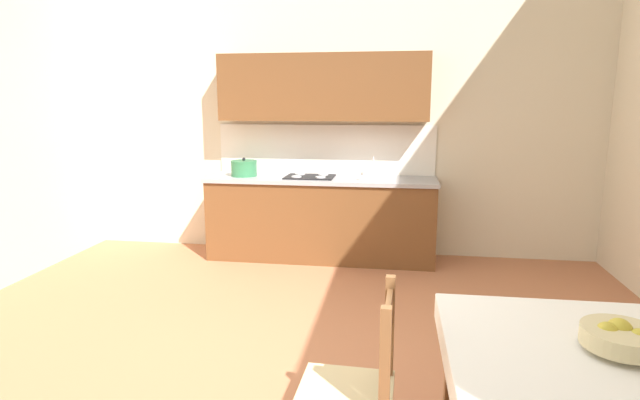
{
  "coord_description": "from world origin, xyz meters",
  "views": [
    {
      "loc": [
        0.73,
        -2.75,
        1.71
      ],
      "look_at": [
        0.19,
        0.72,
        1.03
      ],
      "focal_mm": 28.67,
      "sensor_mm": 36.0,
      "label": 1
    }
  ],
  "objects_px": {
    "kitchen_cabinetry": "(321,181)",
    "fruit_bowl": "(621,338)",
    "dining_table": "(599,380)",
    "dining_chair_tv_side": "(354,393)"
  },
  "relations": [
    {
      "from": "kitchen_cabinetry",
      "to": "fruit_bowl",
      "type": "relative_size",
      "value": 8.22
    },
    {
      "from": "dining_table",
      "to": "fruit_bowl",
      "type": "height_order",
      "value": "fruit_bowl"
    },
    {
      "from": "kitchen_cabinetry",
      "to": "fruit_bowl",
      "type": "height_order",
      "value": "kitchen_cabinetry"
    },
    {
      "from": "dining_table",
      "to": "dining_chair_tv_side",
      "type": "xyz_separation_m",
      "value": [
        -0.97,
        0.05,
        -0.18
      ]
    },
    {
      "from": "dining_table",
      "to": "dining_chair_tv_side",
      "type": "height_order",
      "value": "dining_chair_tv_side"
    },
    {
      "from": "kitchen_cabinetry",
      "to": "dining_table",
      "type": "xyz_separation_m",
      "value": [
        1.64,
        -3.41,
        -0.23
      ]
    },
    {
      "from": "dining_chair_tv_side",
      "to": "fruit_bowl",
      "type": "xyz_separation_m",
      "value": [
        1.03,
        -0.06,
        0.37
      ]
    },
    {
      "from": "dining_table",
      "to": "kitchen_cabinetry",
      "type": "bearing_deg",
      "value": 115.65
    },
    {
      "from": "kitchen_cabinetry",
      "to": "dining_chair_tv_side",
      "type": "bearing_deg",
      "value": -78.81
    },
    {
      "from": "dining_table",
      "to": "fruit_bowl",
      "type": "xyz_separation_m",
      "value": [
        0.06,
        -0.01,
        0.19
      ]
    }
  ]
}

